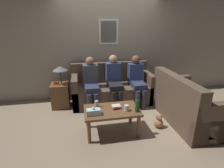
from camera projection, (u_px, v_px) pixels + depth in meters
name	position (u px, v px, depth m)	size (l,w,h in m)	color
ground_plane	(116.00, 110.00, 4.05)	(16.00, 16.00, 0.00)	gray
wall_back	(108.00, 48.00, 4.51)	(9.00, 0.08, 2.60)	#9E937F
couch_main	(112.00, 89.00, 4.42)	(1.95, 0.86, 0.97)	brown
couch_side	(187.00, 106.00, 3.51)	(0.86, 1.59, 0.97)	brown
coffee_table	(112.00, 113.00, 3.13)	(0.98, 0.60, 0.46)	brown
side_table_with_lamp	(60.00, 93.00, 4.13)	(0.42, 0.40, 1.00)	brown
wine_bottle	(137.00, 105.00, 2.99)	(0.08, 0.08, 0.31)	#19421E
drinking_glass	(126.00, 108.00, 3.04)	(0.08, 0.08, 0.11)	silver
book_stack	(116.00, 107.00, 3.14)	(0.16, 0.13, 0.06)	red
soda_can	(97.00, 104.00, 3.17)	(0.07, 0.07, 0.12)	#BCBCC1
tissue_box	(93.00, 112.00, 2.91)	(0.23, 0.12, 0.15)	silver
person_left	(91.00, 81.00, 4.01)	(0.34, 0.63, 1.19)	#2D334C
person_middle	(114.00, 79.00, 4.16)	(0.34, 0.64, 1.20)	black
person_right	(137.00, 78.00, 4.21)	(0.34, 0.65, 1.18)	#2D334C
teddy_bear	(159.00, 122.00, 3.36)	(0.18, 0.18, 0.28)	#A87A51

